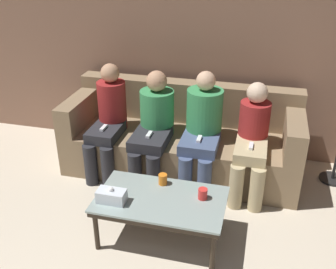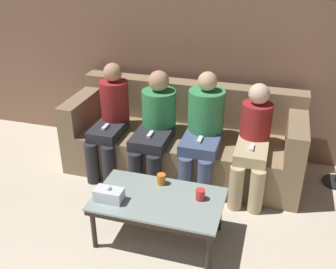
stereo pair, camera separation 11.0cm
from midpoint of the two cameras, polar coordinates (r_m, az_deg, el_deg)
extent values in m
cube|color=#8C6651|center=(4.22, 3.05, 14.22)|extent=(12.00, 0.06, 2.60)
cube|color=#897051|center=(4.10, 1.10, -2.48)|extent=(2.36, 0.86, 0.43)
cube|color=#897051|center=(4.20, 2.20, 4.81)|extent=(2.36, 0.20, 0.43)
cube|color=#897051|center=(4.29, -13.18, 3.63)|extent=(0.18, 0.86, 0.30)
cube|color=#897051|center=(3.85, 17.10, 0.39)|extent=(0.18, 0.86, 0.30)
cube|color=#8C9E99|center=(3.11, -2.08, -9.39)|extent=(1.01, 0.59, 0.02)
cube|color=#2D2319|center=(3.13, -2.07, -9.82)|extent=(0.99, 0.58, 0.04)
cylinder|color=#2D2319|center=(3.21, -11.35, -13.67)|extent=(0.04, 0.04, 0.34)
cylinder|color=#2D2319|center=(2.99, 5.40, -16.70)|extent=(0.04, 0.04, 0.34)
cylinder|color=#2D2319|center=(3.55, -8.06, -8.79)|extent=(0.04, 0.04, 0.34)
cylinder|color=#2D2319|center=(3.36, 6.80, -11.07)|extent=(0.04, 0.04, 0.34)
cylinder|color=red|center=(3.08, 4.04, -8.59)|extent=(0.07, 0.07, 0.09)
cylinder|color=orange|center=(3.24, -1.73, -6.52)|extent=(0.07, 0.07, 0.09)
cube|color=silver|center=(3.08, -9.23, -8.83)|extent=(0.22, 0.12, 0.10)
sphere|color=white|center=(3.04, -9.32, -7.88)|extent=(0.04, 0.04, 0.04)
cylinder|color=black|center=(4.34, 22.06, -5.99)|extent=(0.26, 0.26, 0.02)
cylinder|color=#28282D|center=(3.95, -11.93, -4.29)|extent=(0.13, 0.13, 0.43)
cylinder|color=#28282D|center=(3.88, -9.52, -4.67)|extent=(0.13, 0.13, 0.43)
cube|color=#28282D|center=(3.96, -9.82, 0.36)|extent=(0.29, 0.42, 0.10)
cylinder|color=maroon|center=(4.05, -8.86, 4.18)|extent=(0.29, 0.29, 0.50)
sphere|color=tan|center=(3.93, -9.22, 8.80)|extent=(0.19, 0.19, 0.19)
cube|color=white|center=(3.90, -10.14, 0.94)|extent=(0.04, 0.12, 0.02)
cylinder|color=#28282D|center=(3.75, -5.63, -5.64)|extent=(0.13, 0.13, 0.43)
cylinder|color=#28282D|center=(3.70, -2.99, -6.03)|extent=(0.13, 0.13, 0.43)
cube|color=#28282D|center=(3.78, -3.35, -0.58)|extent=(0.34, 0.47, 0.10)
cylinder|color=#388E51|center=(3.91, -2.40, 3.22)|extent=(0.34, 0.34, 0.45)
sphere|color=tan|center=(3.79, -2.49, 7.75)|extent=(0.20, 0.20, 0.20)
cube|color=white|center=(3.71, -3.60, -0.01)|extent=(0.04, 0.12, 0.02)
cylinder|color=#47567A|center=(3.68, 1.64, -6.27)|extent=(0.13, 0.13, 0.43)
cylinder|color=#47567A|center=(3.65, 4.42, -6.64)|extent=(0.13, 0.13, 0.43)
cube|color=#47567A|center=(3.70, 3.78, -1.26)|extent=(0.35, 0.42, 0.10)
cylinder|color=#388E51|center=(3.80, 4.48, 2.87)|extent=(0.35, 0.35, 0.50)
sphere|color=#DBAD89|center=(3.67, 4.67, 7.76)|extent=(0.18, 0.18, 0.18)
cube|color=white|center=(3.63, 3.68, -0.66)|extent=(0.04, 0.12, 0.02)
cylinder|color=tan|center=(3.60, 8.98, -7.46)|extent=(0.13, 0.13, 0.43)
cylinder|color=tan|center=(3.59, 11.86, -7.80)|extent=(0.13, 0.13, 0.43)
cube|color=tan|center=(3.65, 11.07, -2.21)|extent=(0.28, 0.45, 0.10)
cylinder|color=maroon|center=(3.77, 11.55, 1.55)|extent=(0.28, 0.28, 0.43)
sphere|color=beige|center=(3.65, 12.00, 5.95)|extent=(0.19, 0.19, 0.19)
cube|color=white|center=(3.58, 11.11, -1.64)|extent=(0.04, 0.12, 0.02)
camera|label=1|loc=(0.05, -90.92, -0.47)|focal=42.00mm
camera|label=2|loc=(0.05, 89.08, 0.47)|focal=42.00mm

